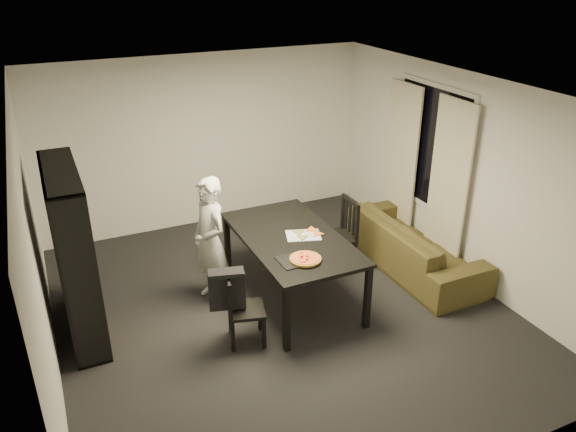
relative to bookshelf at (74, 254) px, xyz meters
name	(u,v)px	position (x,y,z in m)	size (l,w,h in m)	color
room	(280,210)	(2.16, -0.60, 0.35)	(5.01, 5.51, 2.61)	black
window_pane	(431,148)	(4.64, 0.00, 0.55)	(0.02, 1.40, 1.60)	black
window_frame	(431,148)	(4.64, 0.00, 0.55)	(0.03, 1.52, 1.72)	white
curtain_left	(448,186)	(4.56, -0.52, 0.20)	(0.03, 0.70, 2.25)	beige
curtain_right	(401,161)	(4.56, 0.52, 0.20)	(0.03, 0.70, 2.25)	beige
bookshelf	(74,254)	(0.00, 0.00, 0.00)	(0.35, 1.50, 1.90)	black
dining_table	(292,242)	(2.39, -0.39, -0.20)	(1.10, 1.98, 0.82)	black
chair_left	(239,304)	(1.49, -0.97, -0.48)	(0.47, 0.47, 0.83)	black
chair_right	(342,230)	(3.27, -0.05, -0.38)	(0.48, 0.48, 0.99)	black
draped_jacket	(227,288)	(1.39, -0.94, -0.26)	(0.40, 0.25, 0.46)	black
person	(210,241)	(1.50, -0.03, -0.16)	(0.58, 0.38, 1.58)	silver
baking_tray	(297,260)	(2.20, -0.93, -0.12)	(0.40, 0.32, 0.01)	black
pepperoni_pizza	(305,259)	(2.28, -0.98, -0.10)	(0.35, 0.35, 0.03)	olive
kitchen_towel	(303,235)	(2.52, -0.43, -0.12)	(0.40, 0.30, 0.01)	white
pizza_slices	(307,233)	(2.58, -0.42, -0.11)	(0.37, 0.31, 0.01)	#D08041
sofa	(412,244)	(4.16, -0.40, -0.62)	(2.28, 0.89, 0.66)	#393A17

